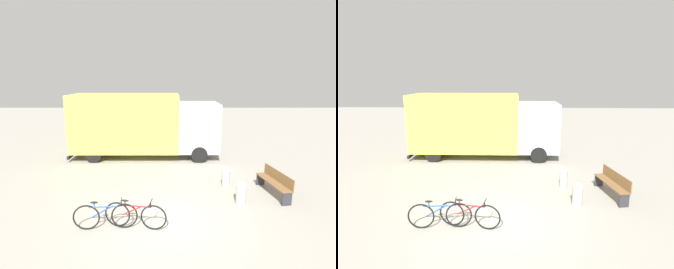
{
  "view_description": "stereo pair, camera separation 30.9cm",
  "coord_description": "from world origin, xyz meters",
  "views": [
    {
      "loc": [
        0.15,
        -7.04,
        4.26
      ],
      "look_at": [
        0.13,
        4.37,
        1.75
      ],
      "focal_mm": 28.0,
      "sensor_mm": 36.0,
      "label": 1
    },
    {
      "loc": [
        0.46,
        -7.04,
        4.26
      ],
      "look_at": [
        0.13,
        4.37,
        1.75
      ],
      "focal_mm": 28.0,
      "sensor_mm": 36.0,
      "label": 2
    }
  ],
  "objects": [
    {
      "name": "bicycle_middle",
      "position": [
        -0.79,
        -0.24,
        0.4
      ],
      "size": [
        1.81,
        0.47,
        0.86
      ],
      "rotation": [
        0.0,
        0.0,
        -0.17
      ],
      "color": "black",
      "rests_on": "ground"
    },
    {
      "name": "ground_plane",
      "position": [
        0.0,
        0.0,
        0.0
      ],
      "size": [
        60.0,
        60.0,
        0.0
      ],
      "primitive_type": "plane",
      "color": "gray"
    },
    {
      "name": "park_bench",
      "position": [
        4.1,
        1.99,
        0.51
      ],
      "size": [
        0.69,
        1.91,
        0.9
      ],
      "rotation": [
        0.0,
        0.0,
        1.73
      ],
      "color": "brown",
      "rests_on": "ground"
    },
    {
      "name": "delivery_truck",
      "position": [
        -1.19,
        6.69,
        1.82
      ],
      "size": [
        7.77,
        2.23,
        3.38
      ],
      "rotation": [
        0.0,
        0.0,
        0.0
      ],
      "color": "#EAE04C",
      "rests_on": "ground"
    },
    {
      "name": "bicycle_near",
      "position": [
        -1.63,
        -0.28,
        0.4
      ],
      "size": [
        1.82,
        0.44,
        0.86
      ],
      "rotation": [
        0.0,
        0.0,
        0.08
      ],
      "color": "black",
      "rests_on": "ground"
    },
    {
      "name": "bollard_far_bench",
      "position": [
        2.44,
        2.67,
        0.43
      ],
      "size": [
        0.31,
        0.31,
        0.79
      ],
      "color": "#B2AD9E",
      "rests_on": "ground"
    },
    {
      "name": "bollard_near_bench",
      "position": [
        2.64,
        1.22,
        0.44
      ],
      "size": [
        0.36,
        0.36,
        0.81
      ],
      "color": "#B2AD9E",
      "rests_on": "ground"
    }
  ]
}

